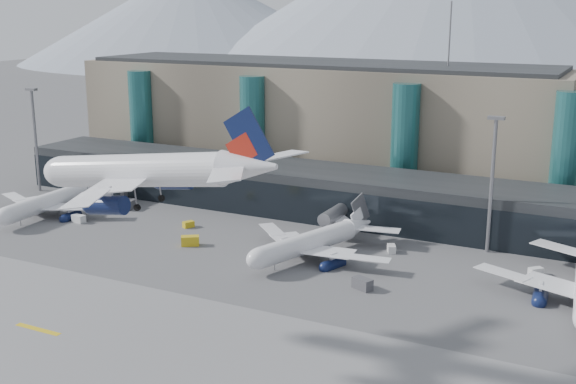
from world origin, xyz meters
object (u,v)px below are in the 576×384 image
at_px(hero_jet, 161,162).
at_px(veh_d, 536,272).
at_px(jet_parked_left, 57,194).
at_px(lightmast_mid, 492,177).
at_px(lightmast_left, 35,134).
at_px(veh_b, 188,224).
at_px(jet_parked_mid, 319,234).
at_px(veh_c, 362,284).
at_px(veh_f, 129,205).
at_px(veh_a, 79,219).
at_px(veh_g, 391,249).
at_px(veh_h, 190,241).

relative_size(hero_jet, veh_d, 15.81).
bearing_deg(jet_parked_left, lightmast_mid, -83.25).
relative_size(lightmast_left, jet_parked_left, 0.76).
height_order(lightmast_left, veh_b, lightmast_left).
xyz_separation_m(lightmast_left, jet_parked_mid, (82.53, -12.70, -10.31)).
bearing_deg(veh_d, hero_jet, -174.37).
distance_m(jet_parked_left, jet_parked_mid, 64.26).
height_order(jet_parked_mid, veh_c, jet_parked_mid).
distance_m(lightmast_mid, veh_f, 80.46).
bearing_deg(veh_b, veh_d, -61.15).
distance_m(veh_a, veh_d, 92.63).
bearing_deg(veh_a, veh_g, 16.67).
bearing_deg(veh_h, veh_a, 142.54).
distance_m(jet_parked_left, veh_g, 76.20).
distance_m(hero_jet, veh_g, 58.25).
bearing_deg(lightmast_left, veh_c, -14.56).
bearing_deg(jet_parked_left, lightmast_left, 52.44).
height_order(jet_parked_mid, veh_f, jet_parked_mid).
relative_size(veh_b, veh_c, 0.67).
distance_m(veh_f, veh_g, 63.14).
distance_m(veh_g, veh_h, 38.44).
relative_size(veh_b, veh_h, 0.65).
xyz_separation_m(lightmast_left, veh_d, (120.02, -5.68, -13.74)).
height_order(veh_b, veh_f, veh_f).
bearing_deg(jet_parked_left, veh_c, -101.90).
bearing_deg(veh_h, lightmast_mid, -10.31).
bearing_deg(veh_b, jet_parked_left, 121.82).
bearing_deg(lightmast_left, veh_d, -2.71).
xyz_separation_m(jet_parked_mid, veh_b, (-31.49, 3.47, -3.46)).
height_order(veh_a, veh_b, veh_a).
xyz_separation_m(lightmast_mid, veh_d, (10.02, -8.68, -13.74)).
bearing_deg(lightmast_mid, jet_parked_mid, -150.25).
height_order(jet_parked_left, veh_b, jet_parked_left).
xyz_separation_m(veh_a, veh_b, (23.00, 7.53, -0.16)).
xyz_separation_m(hero_jet, veh_h, (-21.83, 37.13, -24.56)).
distance_m(lightmast_left, veh_d, 120.94).
bearing_deg(jet_parked_mid, veh_a, 112.59).
height_order(lightmast_mid, veh_a, lightmast_mid).
bearing_deg(veh_f, veh_h, -127.26).
bearing_deg(lightmast_left, hero_jet, -35.06).
bearing_deg(veh_g, veh_a, -106.32).
xyz_separation_m(lightmast_left, veh_g, (94.05, -5.31, -13.71)).
bearing_deg(veh_f, jet_parked_mid, -107.73).
bearing_deg(lightmast_mid, hero_jet, -116.96).
distance_m(veh_a, veh_g, 66.98).
relative_size(lightmast_mid, veh_h, 7.48).
distance_m(lightmast_mid, hero_jet, 67.22).
bearing_deg(jet_parked_mid, veh_b, 102.04).
distance_m(jet_parked_left, veh_d, 102.04).
height_order(jet_parked_mid, veh_b, jet_parked_mid).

